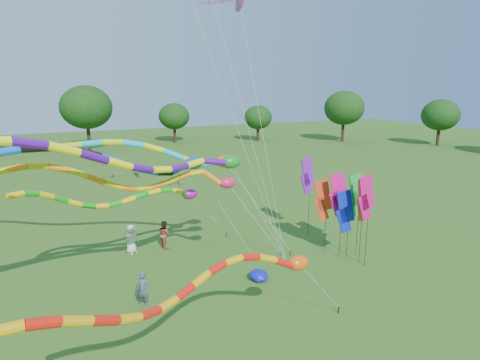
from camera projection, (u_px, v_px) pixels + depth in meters
name	position (u px, v px, depth m)	size (l,w,h in m)	color
ground	(286.00, 317.00, 16.93)	(160.00, 160.00, 0.00)	#2B5C18
tree_ring	(165.00, 179.00, 17.80)	(114.12, 113.84, 9.64)	#382314
tube_kite_red	(223.00, 280.00, 12.05)	(11.81, 4.41, 5.80)	black
tube_kite_orange	(156.00, 179.00, 16.99)	(12.80, 1.54, 7.38)	black
tube_kite_purple	(127.00, 160.00, 15.18)	(17.19, 5.50, 8.81)	black
tube_kite_blue	(95.00, 162.00, 15.15)	(15.49, 4.56, 8.37)	black
tube_kite_cyan	(124.00, 150.00, 19.67)	(16.50, 4.25, 8.71)	black
tube_kite_green	(139.00, 196.00, 20.71)	(11.45, 4.52, 5.88)	black
banner_pole_magenta_a	(366.00, 198.00, 20.82)	(1.16, 0.09, 5.12)	black
banner_pole_green	(356.00, 195.00, 22.41)	(1.16, 0.12, 4.87)	black
banner_pole_orange	(361.00, 199.00, 21.16)	(1.09, 0.56, 4.99)	black
banner_pole_violet	(307.00, 176.00, 25.20)	(1.16, 0.21, 5.29)	black
banner_pole_red	(323.00, 200.00, 22.81)	(1.14, 0.40, 4.45)	black
banner_pole_magenta_b	(338.00, 195.00, 22.03)	(1.13, 0.41, 4.97)	black
banner_pole_blue_a	(345.00, 212.00, 21.86)	(1.15, 0.34, 4.10)	black
blue_nylon_heap	(265.00, 275.00, 20.17)	(1.91, 1.59, 0.52)	#0D18B1
person_a	(131.00, 239.00, 23.32)	(0.84, 0.55, 1.72)	silver
person_b	(143.00, 290.00, 17.55)	(0.61, 0.40, 1.67)	#41495B
person_c	(164.00, 234.00, 24.10)	(0.82, 0.64, 1.68)	#984337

